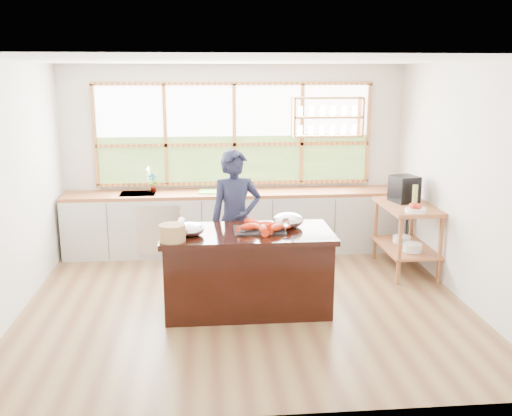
{
  "coord_description": "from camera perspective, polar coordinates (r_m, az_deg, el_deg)",
  "views": [
    {
      "loc": [
        -0.44,
        -6.12,
        2.57
      ],
      "look_at": [
        0.13,
        0.15,
        1.08
      ],
      "focal_mm": 40.0,
      "sensor_mm": 36.0,
      "label": 1
    }
  ],
  "objects": [
    {
      "name": "island",
      "position": [
        6.31,
        -0.89,
        -6.27
      ],
      "size": [
        1.85,
        0.9,
        0.9
      ],
      "color": "black",
      "rests_on": "ground_plane"
    },
    {
      "name": "mixing_bowl_right",
      "position": [
        6.36,
        3.23,
        -1.23
      ],
      "size": [
        0.34,
        0.34,
        0.16
      ],
      "primitive_type": "ellipsoid",
      "color": "silver",
      "rests_on": "island"
    },
    {
      "name": "wicker_basket",
      "position": [
        5.86,
        -8.38,
        -2.48
      ],
      "size": [
        0.27,
        0.27,
        0.17
      ],
      "primitive_type": "cylinder",
      "color": "#AD8053",
      "rests_on": "island"
    },
    {
      "name": "ground_plane",
      "position": [
        6.66,
        -1.01,
        -9.38
      ],
      "size": [
        5.0,
        5.0,
        0.0
      ],
      "primitive_type": "plane",
      "color": "olive"
    },
    {
      "name": "espresso_machine",
      "position": [
        7.81,
        14.61,
        1.86
      ],
      "size": [
        0.38,
        0.4,
        0.35
      ],
      "primitive_type": "cube",
      "rotation": [
        0.0,
        0.0,
        0.27
      ],
      "color": "black",
      "rests_on": "right_shelf_unit"
    },
    {
      "name": "wine_bottle",
      "position": [
        7.59,
        15.6,
        1.21
      ],
      "size": [
        0.08,
        0.08,
        0.28
      ],
      "primitive_type": "cylinder",
      "rotation": [
        0.0,
        0.0,
        0.19
      ],
      "color": "#A3BE59",
      "rests_on": "right_shelf_unit"
    },
    {
      "name": "fruit_bowl",
      "position": [
        7.29,
        15.68,
        -0.07
      ],
      "size": [
        0.26,
        0.26,
        0.11
      ],
      "color": "white",
      "rests_on": "right_shelf_unit"
    },
    {
      "name": "mixing_bowl_left",
      "position": [
        6.05,
        -6.62,
        -2.14
      ],
      "size": [
        0.3,
        0.3,
        0.14
      ],
      "primitive_type": "ellipsoid",
      "color": "silver",
      "rests_on": "island"
    },
    {
      "name": "right_shelf_unit",
      "position": [
        7.74,
        14.86,
        -1.82
      ],
      "size": [
        0.62,
        1.1,
        0.9
      ],
      "color": "#A65E33",
      "rests_on": "ground_plane"
    },
    {
      "name": "potted_plant",
      "position": [
        8.3,
        -10.29,
        2.52
      ],
      "size": [
        0.16,
        0.11,
        0.29
      ],
      "primitive_type": "imported",
      "rotation": [
        0.0,
        0.0,
        0.06
      ],
      "color": "slate",
      "rests_on": "back_counter"
    },
    {
      "name": "cutting_board",
      "position": [
        8.23,
        -4.31,
        1.65
      ],
      "size": [
        0.43,
        0.34,
        0.01
      ],
      "primitive_type": "cube",
      "rotation": [
        0.0,
        0.0,
        -0.11
      ],
      "color": "#62BC3F",
      "rests_on": "back_counter"
    },
    {
      "name": "back_counter",
      "position": [
        8.35,
        -2.13,
        -1.36
      ],
      "size": [
        4.9,
        0.63,
        0.9
      ],
      "color": "beige",
      "rests_on": "ground_plane"
    },
    {
      "name": "slate_board",
      "position": [
        6.19,
        0.36,
        -2.22
      ],
      "size": [
        0.55,
        0.4,
        0.02
      ],
      "primitive_type": "cube",
      "rotation": [
        0.0,
        0.0,
        -0.0
      ],
      "color": "black",
      "rests_on": "island"
    },
    {
      "name": "lobster_pile",
      "position": [
        6.15,
        0.6,
        -1.85
      ],
      "size": [
        0.52,
        0.48,
        0.08
      ],
      "color": "red",
      "rests_on": "slate_board"
    },
    {
      "name": "parchment_roll",
      "position": [
        6.39,
        -7.57,
        -1.57
      ],
      "size": [
        0.1,
        0.3,
        0.08
      ],
      "primitive_type": "cylinder",
      "rotation": [
        1.57,
        0.0,
        -0.06
      ],
      "color": "silver",
      "rests_on": "island"
    },
    {
      "name": "wine_glass",
      "position": [
        5.89,
        3.0,
        -1.52
      ],
      "size": [
        0.08,
        0.08,
        0.22
      ],
      "color": "white",
      "rests_on": "island"
    },
    {
      "name": "room_shell",
      "position": [
        6.7,
        -1.19,
        6.32
      ],
      "size": [
        5.02,
        4.52,
        2.71
      ],
      "color": "silver",
      "rests_on": "ground_plane"
    },
    {
      "name": "cook",
      "position": [
        6.83,
        -2.04,
        -1.26
      ],
      "size": [
        0.68,
        0.5,
        1.7
      ],
      "primitive_type": "imported",
      "rotation": [
        0.0,
        0.0,
        0.16
      ],
      "color": "#181B33",
      "rests_on": "ground_plane"
    }
  ]
}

